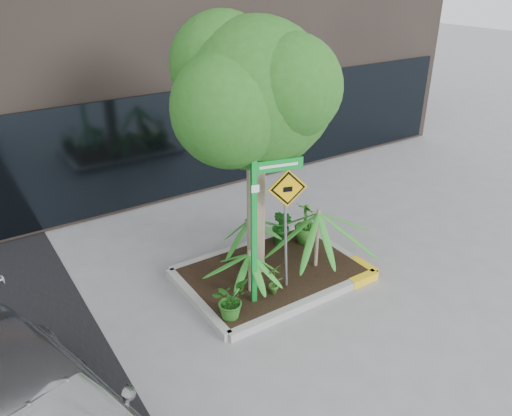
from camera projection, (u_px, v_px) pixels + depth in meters
ground at (272, 288)px, 9.12m from camera, size 80.00×80.00×0.00m
planter at (274, 272)px, 9.40m from camera, size 3.35×2.36×0.15m
tree at (255, 94)px, 7.97m from camera, size 3.15×2.79×4.72m
palm_front at (319, 213)px, 9.04m from camera, size 1.34×1.34×1.49m
palm_left at (250, 254)px, 8.47m from camera, size 0.90×0.90×1.00m
palm_back at (250, 219)px, 9.69m from camera, size 0.87×0.87×0.97m
shrub_a at (230, 299)px, 8.02m from camera, size 0.81×0.81×0.65m
shrub_b at (307, 223)px, 10.13m from camera, size 0.55×0.55×0.89m
shrub_c at (274, 279)px, 8.61m from camera, size 0.40×0.40×0.58m
shrub_d at (282, 226)px, 10.07m from camera, size 0.51×0.51×0.81m
street_sign_post at (256, 211)px, 7.87m from camera, size 0.85×0.99×2.94m
cattle_sign at (287, 208)px, 8.38m from camera, size 0.64×0.32×2.19m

